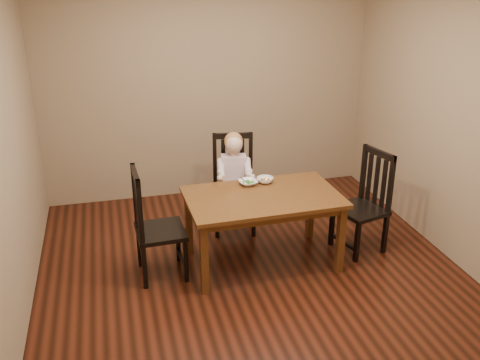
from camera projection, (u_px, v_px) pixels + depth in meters
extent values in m
cube|color=#491C0F|center=(251.00, 270.00, 5.17)|extent=(4.00, 4.00, 0.01)
cube|color=#A08665|center=(208.00, 88.00, 6.44)|extent=(4.00, 0.01, 2.70)
cube|color=#A08665|center=(352.00, 250.00, 2.86)|extent=(4.00, 0.01, 2.70)
cube|color=#A08665|center=(7.00, 157.00, 4.20)|extent=(0.01, 4.00, 2.70)
cube|color=#A08665|center=(453.00, 122.00, 5.11)|extent=(0.01, 4.00, 2.70)
cube|color=#4B2A11|center=(263.00, 197.00, 5.05)|extent=(1.47, 0.91, 0.04)
cube|color=#4B2A11|center=(263.00, 203.00, 5.08)|extent=(1.35, 0.79, 0.08)
cube|color=#4B2A11|center=(204.00, 260.00, 4.70)|extent=(0.07, 0.07, 0.69)
cube|color=#4B2A11|center=(341.00, 240.00, 5.03)|extent=(0.07, 0.07, 0.69)
cube|color=#4B2A11|center=(189.00, 223.00, 5.35)|extent=(0.07, 0.07, 0.69)
cube|color=#4B2A11|center=(310.00, 207.00, 5.69)|extent=(0.07, 0.07, 0.69)
cube|color=black|center=(234.00, 192.00, 5.81)|extent=(0.52, 0.51, 0.04)
cube|color=black|center=(250.00, 204.00, 6.08)|extent=(0.05, 0.05, 0.42)
cube|color=black|center=(216.00, 205.00, 6.05)|extent=(0.05, 0.05, 0.42)
cube|color=black|center=(254.00, 218.00, 5.74)|extent=(0.05, 0.05, 0.42)
cube|color=black|center=(217.00, 220.00, 5.71)|extent=(0.05, 0.05, 0.42)
cube|color=black|center=(251.00, 158.00, 5.87)|extent=(0.05, 0.05, 0.59)
cube|color=black|center=(215.00, 159.00, 5.84)|extent=(0.05, 0.05, 0.59)
cube|color=black|center=(233.00, 136.00, 5.75)|extent=(0.44, 0.11, 0.06)
cube|color=black|center=(242.00, 161.00, 5.88)|extent=(0.05, 0.03, 0.51)
cube|color=black|center=(233.00, 161.00, 5.87)|extent=(0.05, 0.03, 0.51)
cube|color=black|center=(223.00, 162.00, 5.86)|extent=(0.05, 0.03, 0.51)
cube|color=black|center=(161.00, 231.00, 4.96)|extent=(0.46, 0.48, 0.04)
cube|color=black|center=(139.00, 246.00, 5.17)|extent=(0.04, 0.04, 0.43)
cube|color=black|center=(145.00, 267.00, 4.82)|extent=(0.04, 0.04, 0.43)
cube|color=black|center=(178.00, 241.00, 5.27)|extent=(0.04, 0.04, 0.43)
cube|color=black|center=(186.00, 261.00, 4.92)|extent=(0.04, 0.04, 0.43)
cube|color=black|center=(135.00, 194.00, 4.96)|extent=(0.04, 0.04, 0.60)
cube|color=black|center=(140.00, 212.00, 4.61)|extent=(0.04, 0.04, 0.60)
cube|color=black|center=(135.00, 175.00, 4.68)|extent=(0.05, 0.44, 0.06)
cube|color=black|center=(136.00, 201.00, 4.89)|extent=(0.02, 0.05, 0.52)
cube|color=black|center=(138.00, 206.00, 4.79)|extent=(0.02, 0.05, 0.52)
cube|color=black|center=(139.00, 211.00, 4.70)|extent=(0.02, 0.05, 0.52)
cube|color=black|center=(360.00, 210.00, 5.40)|extent=(0.54, 0.55, 0.04)
cube|color=black|center=(385.00, 234.00, 5.42)|extent=(0.05, 0.05, 0.42)
cube|color=black|center=(359.00, 219.00, 5.73)|extent=(0.05, 0.05, 0.42)
cube|color=black|center=(357.00, 243.00, 5.25)|extent=(0.05, 0.05, 0.42)
cube|color=black|center=(332.00, 227.00, 5.56)|extent=(0.05, 0.05, 0.42)
cube|color=black|center=(391.00, 184.00, 5.21)|extent=(0.05, 0.05, 0.59)
cube|color=black|center=(363.00, 171.00, 5.52)|extent=(0.05, 0.05, 0.59)
cube|color=black|center=(379.00, 153.00, 5.26)|extent=(0.15, 0.43, 0.06)
cube|color=black|center=(384.00, 184.00, 5.29)|extent=(0.03, 0.05, 0.50)
cube|color=black|center=(376.00, 181.00, 5.38)|extent=(0.03, 0.05, 0.50)
cube|color=black|center=(369.00, 177.00, 5.46)|extent=(0.03, 0.05, 0.50)
imported|color=white|center=(248.00, 183.00, 5.27)|extent=(0.20, 0.20, 0.04)
imported|color=white|center=(265.00, 180.00, 5.32)|extent=(0.21, 0.21, 0.05)
cube|color=silver|center=(245.00, 181.00, 5.24)|extent=(0.08, 0.11, 0.05)
cube|color=silver|center=(245.00, 183.00, 5.24)|extent=(0.04, 0.04, 0.01)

